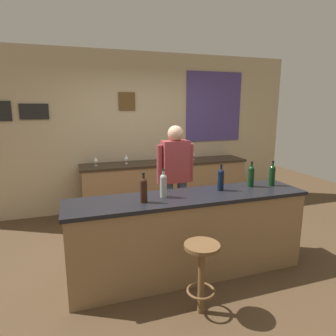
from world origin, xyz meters
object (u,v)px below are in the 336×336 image
object	(u,v)px
wine_bottle_a	(144,189)
wine_glass_c	(193,154)
bar_stool	(201,267)
wine_bottle_c	(221,179)
wine_bottle_e	(272,175)
bartender	(175,176)
wine_glass_a	(96,159)
wine_bottle_d	(251,175)
wine_glass_b	(126,157)
wine_bottle_b	(163,185)

from	to	relation	value
wine_bottle_a	wine_glass_c	distance (m)	2.62
bar_stool	wine_bottle_a	distance (m)	0.92
wine_bottle_c	wine_bottle_e	size ratio (longest dim) A/B	1.00
bartender	wine_glass_a	size ratio (longest dim) A/B	10.45
wine_bottle_e	bartender	bearing A→B (deg)	141.72
wine_bottle_e	wine_glass_a	distance (m)	2.77
bartender	wine_bottle_d	size ratio (longest dim) A/B	5.29
wine_bottle_a	wine_glass_a	size ratio (longest dim) A/B	1.97
wine_glass_c	bar_stool	bearing A→B (deg)	-111.76
wine_bottle_d	wine_glass_b	distance (m)	2.29
bartender	wine_bottle_e	world-z (taller)	bartender
wine_glass_a	bar_stool	bearing A→B (deg)	-76.36
wine_bottle_a	wine_bottle_b	xyz separation A→B (m)	(0.24, 0.10, 0.00)
wine_bottle_a	wine_bottle_b	distance (m)	0.26
wine_bottle_a	wine_bottle_e	xyz separation A→B (m)	(1.63, 0.12, 0.00)
wine_bottle_a	wine_bottle_c	size ratio (longest dim) A/B	1.00
bar_stool	wine_glass_c	bearing A→B (deg)	68.24
wine_bottle_b	wine_bottle_d	world-z (taller)	same
wine_bottle_d	wine_glass_a	bearing A→B (deg)	129.97
bartender	wine_glass_b	xyz separation A→B (m)	(-0.43, 1.27, 0.07)
bartender	wine_glass_a	world-z (taller)	bartender
bartender	bar_stool	bearing A→B (deg)	-100.89
bartender	wine_bottle_e	distance (m)	1.24
bartender	wine_glass_c	xyz separation A→B (m)	(0.82, 1.28, 0.07)
wine_glass_a	wine_glass_b	distance (m)	0.51
wine_bottle_c	wine_glass_a	world-z (taller)	wine_bottle_c
wine_bottle_d	wine_glass_a	size ratio (longest dim) A/B	1.97
wine_glass_b	wine_bottle_c	bearing A→B (deg)	-70.75
bartender	wine_bottle_a	size ratio (longest dim) A/B	5.29
wine_bottle_b	wine_glass_b	world-z (taller)	wine_bottle_b
wine_glass_b	wine_glass_c	world-z (taller)	same
wine_bottle_e	wine_bottle_d	bearing A→B (deg)	170.95
bartender	wine_bottle_c	world-z (taller)	bartender
wine_bottle_c	wine_glass_b	world-z (taller)	wine_bottle_c
wine_bottle_d	wine_bottle_e	distance (m)	0.27
wine_bottle_a	wine_glass_c	world-z (taller)	wine_bottle_a
bartender	wine_glass_b	distance (m)	1.34
wine_glass_a	wine_bottle_e	bearing A→B (deg)	-46.35
wine_glass_a	wine_glass_c	xyz separation A→B (m)	(1.76, 0.04, 0.00)
wine_bottle_e	wine_glass_a	world-z (taller)	wine_bottle_e
wine_bottle_d	wine_glass_a	xyz separation A→B (m)	(-1.64, 1.96, -0.05)
wine_glass_b	bartender	bearing A→B (deg)	-71.37
wine_bottle_e	wine_glass_a	xyz separation A→B (m)	(-1.91, 2.00, -0.05)
wine_bottle_e	wine_bottle_a	bearing A→B (deg)	-175.63
wine_bottle_c	wine_glass_a	bearing A→B (deg)	121.50
wine_bottle_a	wine_glass_c	size ratio (longest dim) A/B	1.97
wine_bottle_e	wine_glass_c	world-z (taller)	wine_bottle_e
wine_glass_a	wine_glass_c	size ratio (longest dim) A/B	1.00
bartender	wine_bottle_a	xyz separation A→B (m)	(-0.66, -0.89, 0.12)
wine_bottle_a	wine_bottle_b	bearing A→B (deg)	22.86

